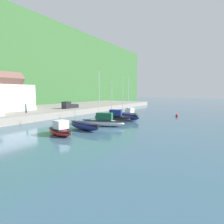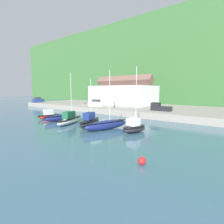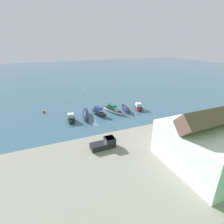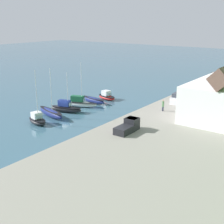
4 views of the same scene
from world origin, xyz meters
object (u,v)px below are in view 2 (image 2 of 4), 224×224
(parked_car_0, at_px, (96,103))
(pickup_truck_0, at_px, (160,107))
(moored_boat_5, at_px, (134,127))
(dog_on_quay, at_px, (85,103))
(mooring_buoy_0, at_px, (142,161))
(moored_boat_0, at_px, (49,115))
(moored_boat_2, at_px, (70,119))
(person_on_quay, at_px, (114,104))
(moored_boat_1, at_px, (60,118))
(parked_car_1, at_px, (38,100))
(moored_boat_4, at_px, (107,125))
(moored_boat_3, at_px, (90,121))

(parked_car_0, distance_m, pickup_truck_0, 20.13)
(moored_boat_5, xyz_separation_m, dog_on_quay, (-30.25, 18.66, 1.10))
(dog_on_quay, distance_m, mooring_buoy_0, 46.45)
(moored_boat_0, height_order, mooring_buoy_0, moored_boat_0)
(moored_boat_2, bearing_deg, moored_boat_0, 153.24)
(person_on_quay, bearing_deg, moored_boat_1, -92.74)
(parked_car_1, bearing_deg, pickup_truck_0, 5.30)
(moored_boat_4, relative_size, mooring_buoy_0, 13.78)
(parked_car_0, xyz_separation_m, dog_on_quay, (-6.89, 2.20, -0.46))
(moored_boat_0, distance_m, dog_on_quay, 21.12)
(person_on_quay, distance_m, dog_on_quay, 14.02)
(pickup_truck_0, bearing_deg, dog_on_quay, 87.28)
(moored_boat_2, xyz_separation_m, parked_car_1, (-40.20, 16.30, 1.50))
(moored_boat_2, bearing_deg, parked_car_1, 138.30)
(dog_on_quay, bearing_deg, parked_car_1, 99.73)
(moored_boat_3, bearing_deg, moored_boat_2, 170.15)
(pickup_truck_0, distance_m, person_on_quay, 13.15)
(moored_boat_2, relative_size, moored_boat_5, 0.97)
(parked_car_0, bearing_deg, moored_boat_4, -136.79)
(person_on_quay, relative_size, dog_on_quay, 2.46)
(pickup_truck_0, relative_size, dog_on_quay, 5.44)
(moored_boat_1, distance_m, dog_on_quay, 23.61)
(parked_car_1, relative_size, person_on_quay, 1.99)
(moored_boat_1, bearing_deg, parked_car_1, 163.96)
(moored_boat_3, height_order, mooring_buoy_0, moored_boat_3)
(moored_boat_2, xyz_separation_m, parked_car_0, (-10.27, 18.11, 1.50))
(moored_boat_5, bearing_deg, person_on_quay, 146.29)
(moored_boat_4, bearing_deg, parked_car_0, 151.94)
(parked_car_1, bearing_deg, moored_boat_5, -13.31)
(mooring_buoy_0, bearing_deg, pickup_truck_0, 109.81)
(moored_boat_2, relative_size, moored_boat_3, 1.16)
(parked_car_0, bearing_deg, moored_boat_1, -164.53)
(moored_boat_4, distance_m, parked_car_0, 25.93)
(moored_boat_5, bearing_deg, parked_car_1, 176.47)
(moored_boat_5, distance_m, parked_car_0, 28.62)
(moored_boat_1, xyz_separation_m, mooring_buoy_0, (23.75, -8.68, -0.37))
(moored_boat_1, bearing_deg, moored_boat_4, 6.68)
(moored_boat_4, xyz_separation_m, moored_boat_5, (4.41, 1.17, -0.01))
(parked_car_1, height_order, mooring_buoy_0, parked_car_1)
(moored_boat_5, height_order, mooring_buoy_0, moored_boat_5)
(moored_boat_1, relative_size, moored_boat_2, 0.71)
(moored_boat_5, height_order, dog_on_quay, moored_boat_5)
(moored_boat_3, xyz_separation_m, dog_on_quay, (-21.88, 19.70, 0.99))
(moored_boat_3, xyz_separation_m, moored_boat_4, (3.96, -0.13, -0.10))
(moored_boat_0, xyz_separation_m, moored_boat_2, (8.52, -1.07, 0.14))
(moored_boat_2, relative_size, person_on_quay, 4.47)
(moored_boat_1, xyz_separation_m, dog_on_quay, (-13.02, 19.66, 1.21))
(parked_car_0, relative_size, person_on_quay, 2.01)
(moored_boat_2, distance_m, person_on_quay, 18.72)
(moored_boat_2, xyz_separation_m, moored_boat_5, (13.09, 1.65, -0.06))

